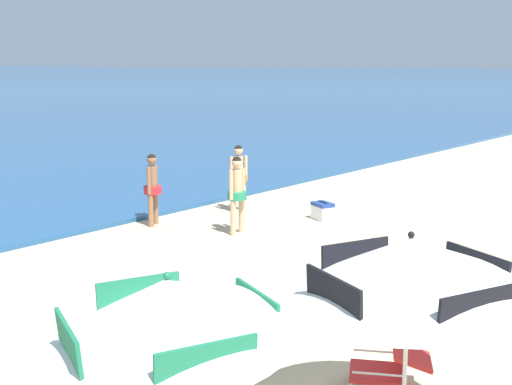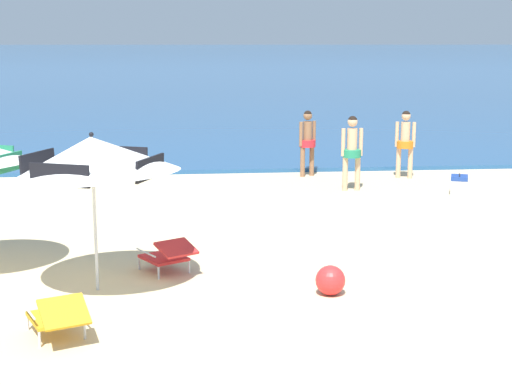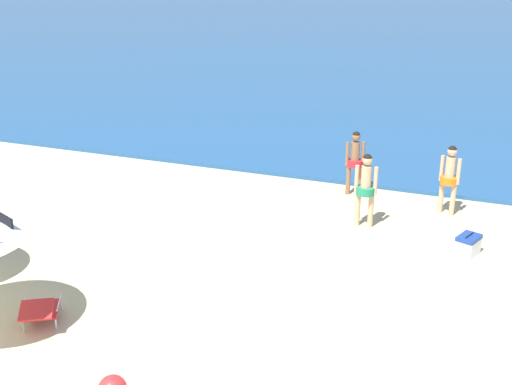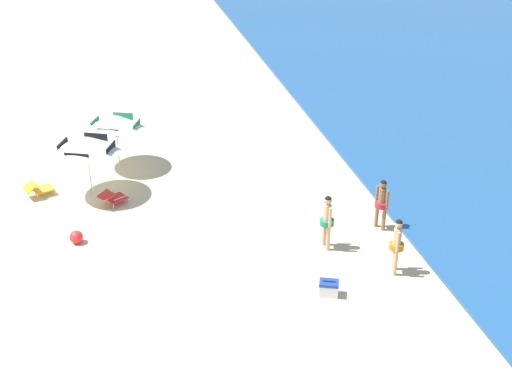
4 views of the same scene
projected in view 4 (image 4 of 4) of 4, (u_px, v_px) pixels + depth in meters
The scene contains 10 objects.
ground_plane at pixel (35, 254), 19.67m from camera, with size 800.00×800.00×0.00m, color #D1BA8E.
beach_umbrella_striped_main at pixel (86, 144), 22.10m from camera, with size 3.15×3.14×2.13m.
beach_umbrella_striped_second at pixel (115, 121), 24.01m from camera, with size 2.84×2.82×2.07m.
lounge_chair_under_umbrella at pixel (38, 188), 22.68m from camera, with size 0.84×1.03×0.52m.
lounge_chair_beside_umbrella at pixel (113, 197), 22.13m from camera, with size 0.89×1.00×0.50m.
person_standing_near_shore at pixel (397, 242), 18.48m from camera, with size 0.46×0.39×1.61m.
person_standing_beside at pixel (327, 218), 19.58m from camera, with size 0.49×0.40×1.64m.
person_wading_in at pixel (382, 201), 20.55m from camera, with size 0.43×0.39×1.59m.
cooler_box at pixel (329, 288), 17.89m from camera, with size 0.50×0.59×0.43m.
beach_ball at pixel (76, 237), 20.13m from camera, with size 0.39×0.39×0.39m, color red.
Camera 4 is at (17.61, 2.26, 10.63)m, focal length 49.36 mm.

